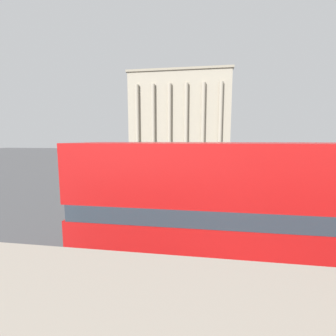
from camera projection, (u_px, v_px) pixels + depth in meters
double_decker_bus at (270, 211)px, 6.33m from camera, size 11.11×2.73×4.30m
plaza_building_left at (181, 117)px, 58.85m from camera, size 24.37×16.50×20.30m
traffic_light_mid at (223, 159)px, 20.86m from camera, size 0.42×0.24×3.99m
pedestrian_red at (220, 185)px, 16.95m from camera, size 0.32×0.32×1.68m
pedestrian_olive at (126, 190)px, 15.02m from camera, size 0.32×0.32×1.76m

